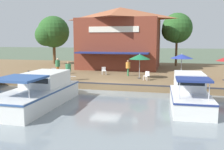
% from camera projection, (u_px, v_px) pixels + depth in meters
% --- Properties ---
extents(ground_plane, '(220.00, 220.00, 0.00)m').
position_uv_depth(ground_plane, '(106.00, 91.00, 21.84)').
color(ground_plane, '#4C5B47').
extents(quay_deck, '(22.00, 56.00, 0.60)m').
position_uv_depth(quay_deck, '(128.00, 72.00, 32.38)').
color(quay_deck, brown).
rests_on(quay_deck, ground).
extents(quay_edge_fender, '(0.20, 50.40, 0.10)m').
position_uv_depth(quay_edge_fender, '(106.00, 84.00, 21.84)').
color(quay_edge_fender, '#2D2D33').
rests_on(quay_edge_fender, quay_deck).
extents(waterfront_restaurant, '(10.17, 10.88, 8.18)m').
position_uv_depth(waterfront_restaurant, '(120.00, 37.00, 34.15)').
color(waterfront_restaurant, brown).
rests_on(waterfront_restaurant, quay_deck).
extents(patio_umbrella_back_row, '(2.13, 2.13, 2.48)m').
position_uv_depth(patio_umbrella_back_row, '(140.00, 57.00, 24.85)').
color(patio_umbrella_back_row, '#B7B7B7').
rests_on(patio_umbrella_back_row, quay_deck).
extents(patio_umbrella_far_corner, '(2.08, 2.08, 2.57)m').
position_uv_depth(patio_umbrella_far_corner, '(182.00, 56.00, 23.31)').
color(patio_umbrella_far_corner, '#B7B7B7').
rests_on(patio_umbrella_far_corner, quay_deck).
extents(cafe_chair_facing_river, '(0.58, 0.58, 0.85)m').
position_uv_depth(cafe_chair_facing_river, '(147.00, 75.00, 23.90)').
color(cafe_chair_facing_river, white).
rests_on(cafe_chair_facing_river, quay_deck).
extents(cafe_chair_under_first_umbrella, '(0.59, 0.59, 0.85)m').
position_uv_depth(cafe_chair_under_first_umbrella, '(104.00, 70.00, 27.78)').
color(cafe_chair_under_first_umbrella, white).
rests_on(cafe_chair_under_first_umbrella, quay_deck).
extents(cafe_chair_beside_entrance, '(0.58, 0.58, 0.85)m').
position_uv_depth(cafe_chair_beside_entrance, '(54.00, 74.00, 24.65)').
color(cafe_chair_beside_entrance, white).
rests_on(cafe_chair_beside_entrance, quay_deck).
extents(cafe_chair_far_corner_seat, '(0.59, 0.59, 0.85)m').
position_uv_depth(cafe_chair_far_corner_seat, '(54.00, 72.00, 26.68)').
color(cafe_chair_far_corner_seat, white).
rests_on(cafe_chair_far_corner_seat, quay_deck).
extents(person_near_entrance, '(0.51, 0.51, 1.82)m').
position_uv_depth(person_near_entrance, '(68.00, 68.00, 23.65)').
color(person_near_entrance, '#4C4C56').
rests_on(person_near_entrance, quay_deck).
extents(person_at_quay_edge, '(0.51, 0.51, 1.81)m').
position_uv_depth(person_at_quay_edge, '(58.00, 64.00, 27.93)').
color(person_at_quay_edge, orange).
rests_on(person_at_quay_edge, quay_deck).
extents(person_mid_patio, '(0.48, 0.48, 1.69)m').
position_uv_depth(person_mid_patio, '(128.00, 66.00, 26.68)').
color(person_mid_patio, '#337547').
rests_on(person_mid_patio, quay_deck).
extents(motorboat_far_downstream, '(6.46, 2.57, 2.21)m').
position_uv_depth(motorboat_far_downstream, '(189.00, 94.00, 16.54)').
color(motorboat_far_downstream, white).
rests_on(motorboat_far_downstream, river_water).
extents(motorboat_distant_upstream, '(8.96, 3.03, 2.20)m').
position_uv_depth(motorboat_distant_upstream, '(43.00, 91.00, 17.49)').
color(motorboat_distant_upstream, silver).
rests_on(motorboat_distant_upstream, river_water).
extents(mooring_post, '(0.22, 0.22, 0.94)m').
position_uv_depth(mooring_post, '(29.00, 75.00, 23.82)').
color(mooring_post, '#473323').
rests_on(mooring_post, quay_deck).
extents(tree_upstream_bank, '(5.21, 4.96, 7.55)m').
position_uv_depth(tree_upstream_bank, '(52.00, 33.00, 39.20)').
color(tree_upstream_bank, brown).
rests_on(tree_upstream_bank, quay_deck).
extents(tree_behind_restaurant, '(4.60, 4.39, 7.73)m').
position_uv_depth(tree_behind_restaurant, '(176.00, 29.00, 36.26)').
color(tree_behind_restaurant, brown).
rests_on(tree_behind_restaurant, quay_deck).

